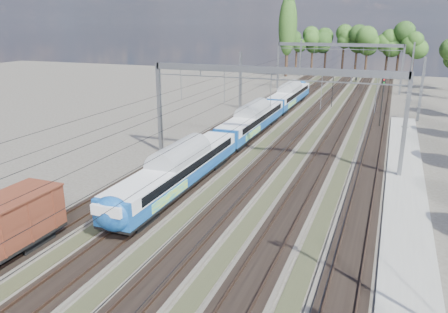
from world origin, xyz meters
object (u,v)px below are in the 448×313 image
(emu_train, at_px, (252,117))
(signal_near, at_px, (333,85))
(signal_far, at_px, (382,97))
(worker, at_px, (356,78))

(emu_train, height_order, signal_near, signal_near)
(emu_train, distance_m, signal_far, 17.10)
(emu_train, bearing_deg, signal_near, 74.78)
(signal_far, bearing_deg, signal_near, 97.96)
(signal_far, bearing_deg, worker, 74.29)
(signal_near, relative_size, signal_far, 0.88)
(emu_train, bearing_deg, worker, 82.60)
(emu_train, xyz_separation_m, signal_far, (13.67, 10.15, 1.62))
(emu_train, xyz_separation_m, worker, (7.04, 54.25, -1.35))
(worker, distance_m, signal_near, 32.13)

